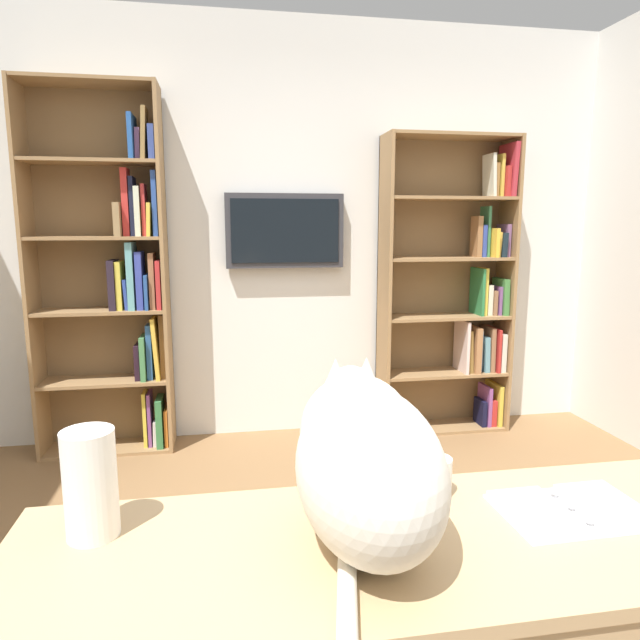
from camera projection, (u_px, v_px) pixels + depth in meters
wall_back at (279, 233)px, 3.68m from camera, size 4.52×0.06×2.70m
bookshelf_left at (459, 292)px, 3.79m from camera, size 0.88×0.28×1.98m
bookshelf_right at (116, 277)px, 3.39m from camera, size 0.79×0.28×2.21m
wall_mounted_tv at (285, 231)px, 3.60m from camera, size 0.76×0.07×0.48m
desk at (396, 595)px, 1.18m from camera, size 1.63×0.55×0.74m
cat at (365, 458)px, 1.15m from camera, size 0.29×0.60×0.36m
open_binder at (571, 509)px, 1.29m from camera, size 0.33×0.23×0.02m
paper_towel_roll at (90, 484)px, 1.18m from camera, size 0.11×0.11×0.24m
coffee_mug at (435, 477)px, 1.37m from camera, size 0.08×0.08×0.10m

